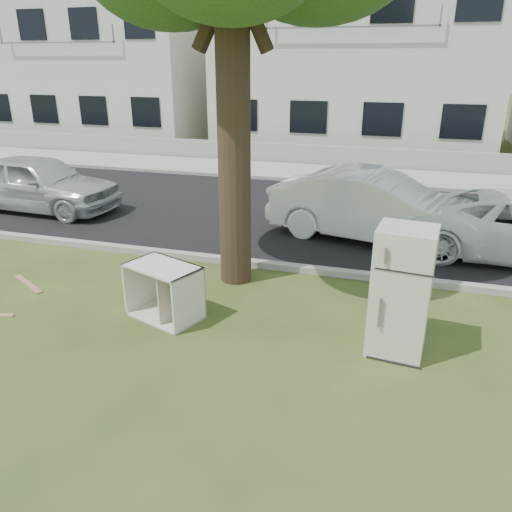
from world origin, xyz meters
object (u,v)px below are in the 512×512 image
(car_center, at_px, (375,206))
(car_left, at_px, (39,183))
(cabinet, at_px, (164,291))
(fridge, at_px, (401,292))

(car_center, relative_size, car_left, 1.07)
(cabinet, height_order, car_left, car_left)
(fridge, xyz_separation_m, cabinet, (-3.38, 0.01, -0.45))
(car_center, height_order, car_left, car_center)
(cabinet, distance_m, car_left, 7.12)
(cabinet, distance_m, car_center, 5.25)
(car_left, bearing_deg, cabinet, -125.14)
(fridge, relative_size, cabinet, 1.62)
(fridge, relative_size, car_left, 0.41)
(car_center, bearing_deg, car_left, 103.07)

